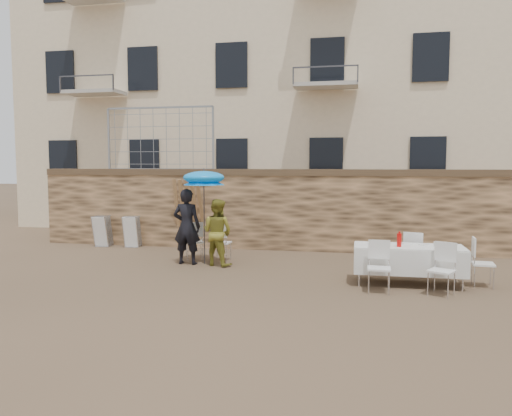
% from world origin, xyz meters
% --- Properties ---
extents(ground, '(80.00, 80.00, 0.00)m').
position_xyz_m(ground, '(0.00, 0.00, 0.00)').
color(ground, brown).
rests_on(ground, ground).
extents(stone_wall, '(13.00, 0.50, 2.20)m').
position_xyz_m(stone_wall, '(0.00, 5.00, 1.10)').
color(stone_wall, olive).
rests_on(stone_wall, ground).
extents(apartment_building, '(20.00, 8.00, 15.00)m').
position_xyz_m(apartment_building, '(0.00, 12.00, 7.50)').
color(apartment_building, beige).
rests_on(apartment_building, ground).
extents(chain_link_fence, '(3.20, 0.06, 1.80)m').
position_xyz_m(chain_link_fence, '(-3.00, 5.00, 3.10)').
color(chain_link_fence, gray).
rests_on(chain_link_fence, stone_wall).
extents(man_suit, '(0.66, 0.43, 1.80)m').
position_xyz_m(man_suit, '(-1.34, 2.50, 0.90)').
color(man_suit, black).
rests_on(man_suit, ground).
extents(woman_dress, '(0.91, 0.81, 1.57)m').
position_xyz_m(woman_dress, '(-0.59, 2.50, 0.78)').
color(woman_dress, gold).
rests_on(woman_dress, ground).
extents(umbrella, '(1.02, 1.02, 2.11)m').
position_xyz_m(umbrella, '(-0.94, 2.60, 2.00)').
color(umbrella, '#3F3F44').
rests_on(umbrella, ground).
extents(couple_chair_left, '(0.63, 0.63, 0.96)m').
position_xyz_m(couple_chair_left, '(-1.34, 3.05, 0.48)').
color(couple_chair_left, white).
rests_on(couple_chair_left, ground).
extents(couple_chair_right, '(0.51, 0.51, 0.96)m').
position_xyz_m(couple_chair_right, '(-0.64, 3.05, 0.48)').
color(couple_chair_right, white).
rests_on(couple_chair_right, ground).
extents(banquet_table, '(2.10, 0.85, 0.78)m').
position_xyz_m(banquet_table, '(3.63, 1.42, 0.73)').
color(banquet_table, silver).
rests_on(banquet_table, ground).
extents(soda_bottle, '(0.09, 0.09, 0.26)m').
position_xyz_m(soda_bottle, '(3.43, 1.27, 0.91)').
color(soda_bottle, red).
rests_on(soda_bottle, banquet_table).
extents(table_chair_front_left, '(0.49, 0.49, 0.96)m').
position_xyz_m(table_chair_front_left, '(3.03, 0.67, 0.48)').
color(table_chair_front_left, white).
rests_on(table_chair_front_left, ground).
extents(table_chair_front_right, '(0.65, 0.65, 0.96)m').
position_xyz_m(table_chair_front_right, '(4.13, 0.67, 0.48)').
color(table_chair_front_right, white).
rests_on(table_chair_front_right, ground).
extents(table_chair_back, '(0.60, 0.60, 0.96)m').
position_xyz_m(table_chair_back, '(3.83, 2.22, 0.48)').
color(table_chair_back, white).
rests_on(table_chair_back, ground).
extents(table_chair_side, '(0.52, 0.52, 0.96)m').
position_xyz_m(table_chair_side, '(5.03, 1.52, 0.48)').
color(table_chair_side, white).
rests_on(table_chair_side, ground).
extents(chair_stack_left, '(0.46, 0.47, 0.92)m').
position_xyz_m(chair_stack_left, '(-4.58, 4.60, 0.46)').
color(chair_stack_left, white).
rests_on(chair_stack_left, ground).
extents(chair_stack_right, '(0.46, 0.40, 0.92)m').
position_xyz_m(chair_stack_right, '(-3.68, 4.60, 0.46)').
color(chair_stack_right, white).
rests_on(chair_stack_right, ground).
extents(wood_planks, '(0.70, 0.20, 2.00)m').
position_xyz_m(wood_planks, '(-2.08, 4.67, 1.00)').
color(wood_planks, '#A37749').
rests_on(wood_planks, ground).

